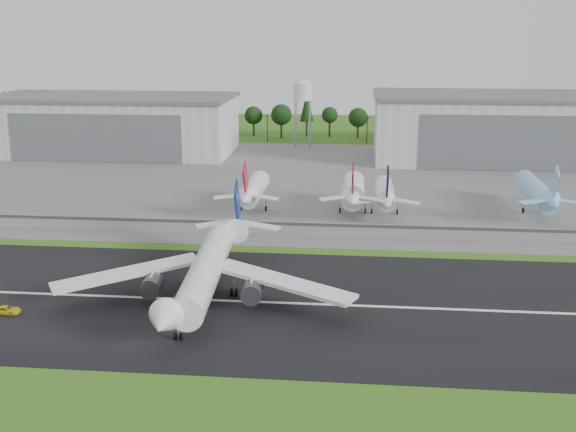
# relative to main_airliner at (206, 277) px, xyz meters

# --- Properties ---
(ground) EXTENTS (600.00, 600.00, 0.00)m
(ground) POSITION_rel_main_airliner_xyz_m (9.02, -9.56, -4.89)
(ground) COLOR #336818
(ground) RESTS_ON ground
(runway) EXTENTS (320.00, 60.00, 0.10)m
(runway) POSITION_rel_main_airliner_xyz_m (9.02, 0.44, -4.84)
(runway) COLOR black
(runway) RESTS_ON ground
(runway_centerline) EXTENTS (220.00, 1.00, 0.02)m
(runway_centerline) POSITION_rel_main_airliner_xyz_m (9.02, 0.44, -4.78)
(runway_centerline) COLOR white
(runway_centerline) RESTS_ON runway
(apron) EXTENTS (320.00, 150.00, 0.10)m
(apron) POSITION_rel_main_airliner_xyz_m (9.02, 110.44, -4.84)
(apron) COLOR slate
(apron) RESTS_ON ground
(blast_fence) EXTENTS (240.00, 0.61, 3.50)m
(blast_fence) POSITION_rel_main_airliner_xyz_m (9.02, 45.42, -3.09)
(blast_fence) COLOR gray
(blast_fence) RESTS_ON ground
(hangar_west) EXTENTS (97.00, 44.00, 23.20)m
(hangar_west) POSITION_rel_main_airliner_xyz_m (-70.98, 155.35, 6.74)
(hangar_west) COLOR silver
(hangar_west) RESTS_ON ground
(hangar_east) EXTENTS (102.00, 47.00, 25.20)m
(hangar_east) POSITION_rel_main_airliner_xyz_m (84.02, 155.35, 7.73)
(hangar_east) COLOR silver
(hangar_east) RESTS_ON ground
(water_tower) EXTENTS (8.40, 8.40, 29.40)m
(water_tower) POSITION_rel_main_airliner_xyz_m (4.02, 175.44, 19.66)
(water_tower) COLOR #99999E
(water_tower) RESTS_ON ground
(utility_poles) EXTENTS (230.00, 3.00, 12.00)m
(utility_poles) POSITION_rel_main_airliner_xyz_m (9.02, 190.44, -4.89)
(utility_poles) COLOR black
(utility_poles) RESTS_ON ground
(treeline) EXTENTS (320.00, 16.00, 22.00)m
(treeline) POSITION_rel_main_airliner_xyz_m (9.02, 205.44, -4.89)
(treeline) COLOR black
(treeline) RESTS_ON ground
(main_airliner) EXTENTS (57.18, 59.24, 18.17)m
(main_airliner) POSITION_rel_main_airliner_xyz_m (0.00, 0.00, 0.00)
(main_airliner) COLOR white
(main_airliner) RESTS_ON runway
(ground_vehicle) EXTENTS (5.18, 2.48, 1.43)m
(ground_vehicle) POSITION_rel_main_airliner_xyz_m (-34.77, -9.77, -4.08)
(ground_vehicle) COLOR yellow
(ground_vehicle) RESTS_ON runway
(parked_jet_red_a) EXTENTS (7.36, 31.29, 16.67)m
(parked_jet_red_a) POSITION_rel_main_airliner_xyz_m (-1.14, 67.00, 1.27)
(parked_jet_red_a) COLOR white
(parked_jet_red_a) RESTS_ON ground
(parked_jet_red_b) EXTENTS (7.36, 31.29, 16.93)m
(parked_jet_red_b) POSITION_rel_main_airliner_xyz_m (26.59, 67.03, 1.51)
(parked_jet_red_b) COLOR white
(parked_jet_red_b) RESTS_ON ground
(parked_jet_navy) EXTENTS (7.36, 31.29, 16.38)m
(parked_jet_navy) POSITION_rel_main_airliner_xyz_m (35.36, 66.95, 1.00)
(parked_jet_navy) COLOR white
(parked_jet_navy) RESTS_ON ground
(parked_jet_skyblue) EXTENTS (7.36, 37.29, 16.76)m
(parked_jet_skyblue) POSITION_rel_main_airliner_xyz_m (77.23, 72.01, 1.31)
(parked_jet_skyblue) COLOR #91D4FB
(parked_jet_skyblue) RESTS_ON ground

